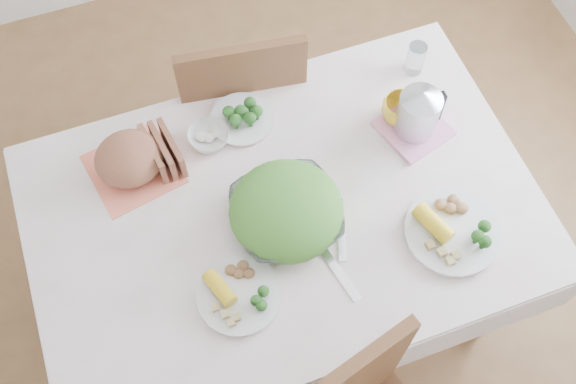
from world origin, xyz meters
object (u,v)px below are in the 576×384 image
object	(u,v)px
chair_far	(239,95)
electric_kettle	(420,108)
dining_table	(285,259)
salad_bowl	(286,214)
yellow_mug	(399,110)
dinner_plate_right	(452,232)
dinner_plate_left	(239,295)

from	to	relation	value
chair_far	electric_kettle	distance (m)	0.80
dining_table	salad_bowl	size ratio (longest dim) A/B	4.50
chair_far	yellow_mug	world-z (taller)	chair_far
dinner_plate_right	yellow_mug	size ratio (longest dim) A/B	2.44
dining_table	electric_kettle	bearing A→B (deg)	14.35
dining_table	salad_bowl	world-z (taller)	salad_bowl
dining_table	yellow_mug	world-z (taller)	yellow_mug
dinner_plate_right	electric_kettle	world-z (taller)	electric_kettle
dining_table	dinner_plate_left	bearing A→B (deg)	-134.51
dinner_plate_right	dining_table	bearing A→B (deg)	150.29
salad_bowl	dinner_plate_right	size ratio (longest dim) A/B	1.11
dinner_plate_right	salad_bowl	bearing A→B (deg)	154.48
dining_table	chair_far	size ratio (longest dim) A/B	1.45
chair_far	dinner_plate_right	world-z (taller)	chair_far
chair_far	dinner_plate_left	bearing A→B (deg)	81.15
dining_table	salad_bowl	distance (m)	0.43
dinner_plate_right	electric_kettle	size ratio (longest dim) A/B	1.54
dinner_plate_left	dining_table	bearing A→B (deg)	45.49
electric_kettle	dinner_plate_left	bearing A→B (deg)	-162.61
dinner_plate_right	yellow_mug	world-z (taller)	yellow_mug
yellow_mug	electric_kettle	xyz separation A→B (m)	(0.03, -0.06, 0.08)
chair_far	dinner_plate_right	size ratio (longest dim) A/B	3.45
salad_bowl	electric_kettle	size ratio (longest dim) A/B	1.72
electric_kettle	dinner_plate_right	bearing A→B (deg)	-106.31
chair_far	dinner_plate_left	xyz separation A→B (m)	(-0.26, -0.87, 0.31)
salad_bowl	dining_table	bearing A→B (deg)	80.55
dining_table	electric_kettle	distance (m)	0.71
dinner_plate_right	yellow_mug	xyz separation A→B (m)	(0.02, 0.42, 0.03)
chair_far	dinner_plate_right	xyz separation A→B (m)	(0.38, -0.90, 0.31)
dining_table	dinner_plate_left	world-z (taller)	dinner_plate_left
chair_far	salad_bowl	world-z (taller)	chair_far
dinner_plate_right	electric_kettle	bearing A→B (deg)	82.29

